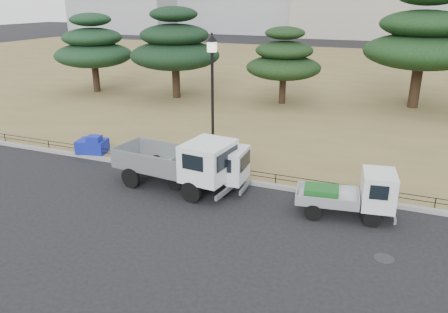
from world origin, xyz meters
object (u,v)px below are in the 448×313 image
at_px(street_lamp, 212,83).
at_px(tarp_pile, 93,145).
at_px(truck_kei_front, 212,168).
at_px(truck_kei_rear, 353,194).
at_px(truck_large, 180,161).

distance_m(street_lamp, tarp_pile, 7.47).
height_order(truck_kei_front, truck_kei_rear, truck_kei_front).
relative_size(truck_kei_rear, street_lamp, 0.60).
distance_m(truck_kei_rear, street_lamp, 7.10).
relative_size(truck_large, street_lamp, 0.88).
height_order(truck_large, tarp_pile, truck_large).
bearing_deg(tarp_pile, truck_large, -17.91).
bearing_deg(truck_large, tarp_pile, 168.17).
distance_m(truck_kei_front, tarp_pile, 7.23).
bearing_deg(street_lamp, truck_kei_rear, -15.17).
distance_m(truck_kei_front, street_lamp, 3.49).
xyz_separation_m(truck_kei_rear, street_lamp, (-6.10, 1.66, 3.22)).
xyz_separation_m(truck_kei_front, street_lamp, (-0.51, 1.31, 3.19)).
bearing_deg(truck_kei_front, tarp_pile, 166.09).
bearing_deg(truck_kei_front, street_lamp, 109.04).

